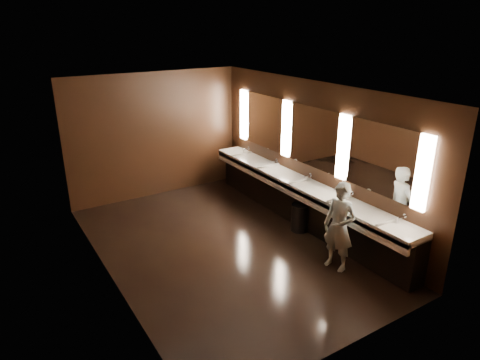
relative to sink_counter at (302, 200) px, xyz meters
name	(u,v)px	position (x,y,z in m)	size (l,w,h in m)	color
floor	(224,246)	(-1.79, 0.00, -0.50)	(6.00, 6.00, 0.00)	black
ceiling	(221,90)	(-1.79, 0.00, 2.30)	(4.00, 6.00, 0.02)	#2D2D2B
wall_back	(156,135)	(-1.79, 3.00, 0.90)	(4.00, 0.02, 2.80)	black
wall_front	(355,249)	(-1.79, -3.00, 0.90)	(4.00, 0.02, 2.80)	black
wall_left	(103,198)	(-3.79, 0.00, 0.90)	(0.02, 6.00, 2.80)	black
wall_right	(312,155)	(0.21, 0.00, 0.90)	(0.02, 6.00, 2.80)	black
sink_counter	(302,200)	(0.00, 0.00, 0.00)	(0.55, 5.40, 1.01)	black
mirror_band	(313,137)	(0.19, 0.00, 1.25)	(0.06, 5.03, 1.15)	#FBE1C4
person	(339,227)	(-0.56, -1.58, 0.24)	(0.54, 0.35, 1.48)	#92C6DA
trash_bin	(300,217)	(-0.22, -0.23, -0.23)	(0.35, 0.35, 0.54)	black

